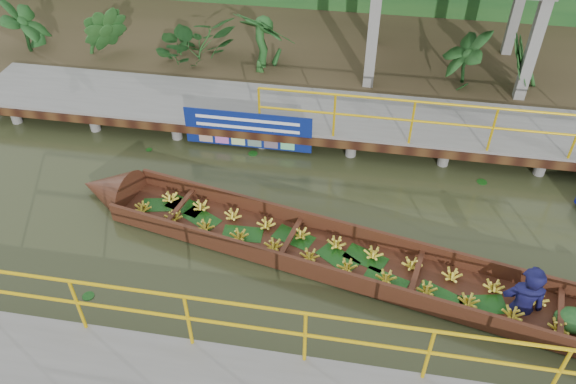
# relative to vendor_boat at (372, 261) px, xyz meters

# --- Properties ---
(ground) EXTENTS (80.00, 80.00, 0.00)m
(ground) POSITION_rel_vendor_boat_xyz_m (-1.64, 0.67, -0.26)
(ground) COLOR #2E3118
(ground) RESTS_ON ground
(land_strip) EXTENTS (30.00, 8.00, 0.45)m
(land_strip) POSITION_rel_vendor_boat_xyz_m (-1.64, 8.17, -0.03)
(land_strip) COLOR #372D1B
(land_strip) RESTS_ON ground
(far_dock) EXTENTS (16.00, 2.06, 1.66)m
(far_dock) POSITION_rel_vendor_boat_xyz_m (-1.62, 4.09, 0.22)
(far_dock) COLOR slate
(far_dock) RESTS_ON ground
(vendor_boat) EXTENTS (11.29, 3.42, 2.40)m
(vendor_boat) POSITION_rel_vendor_boat_xyz_m (0.00, 0.00, 0.00)
(vendor_boat) COLOR #3C2010
(vendor_boat) RESTS_ON ground
(blue_banner) EXTENTS (2.82, 0.04, 0.88)m
(blue_banner) POSITION_rel_vendor_boat_xyz_m (-2.90, 3.15, 0.30)
(blue_banner) COLOR navy
(blue_banner) RESTS_ON ground
(tropical_plants) EXTENTS (14.04, 1.04, 1.31)m
(tropical_plants) POSITION_rel_vendor_boat_xyz_m (-3.39, 5.97, 0.85)
(tropical_plants) COLOR #15421A
(tropical_plants) RESTS_ON ground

